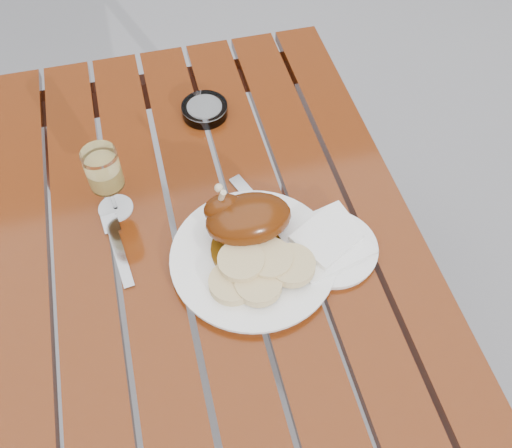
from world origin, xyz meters
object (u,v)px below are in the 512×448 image
(dinner_plate, at_px, (253,258))
(wine_glass, at_px, (107,183))
(ashtray, at_px, (205,110))
(side_plate, at_px, (331,249))
(table, at_px, (219,331))

(dinner_plate, relative_size, wine_glass, 1.91)
(ashtray, bearing_deg, side_plate, -69.40)
(side_plate, bearing_deg, wine_glass, 152.45)
(table, height_order, side_plate, side_plate)
(table, xyz_separation_m, dinner_plate, (0.07, -0.06, 0.38))
(table, distance_m, ashtray, 0.53)
(dinner_plate, bearing_deg, side_plate, -5.22)
(dinner_plate, xyz_separation_m, ashtray, (-0.01, 0.40, 0.00))
(dinner_plate, height_order, wine_glass, wine_glass)
(dinner_plate, bearing_deg, ashtray, 91.52)
(dinner_plate, height_order, ashtray, ashtray)
(table, distance_m, dinner_plate, 0.40)
(table, xyz_separation_m, ashtray, (0.06, 0.35, 0.39))
(side_plate, height_order, ashtray, ashtray)
(dinner_plate, xyz_separation_m, side_plate, (0.15, -0.01, -0.00))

